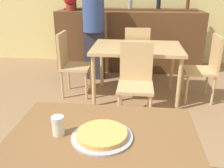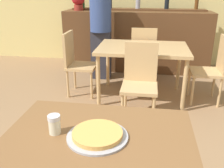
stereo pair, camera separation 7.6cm
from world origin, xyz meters
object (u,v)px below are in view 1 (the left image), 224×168
(chair_far_side_back, at_px, (137,52))
(person_standing, at_px, (94,25))
(potted_plant, at_px, (70,0))
(chair_far_side_right, at_px, (206,65))
(pizza_tray, at_px, (101,135))
(chair_far_side_left, at_px, (70,61))
(cheese_shaker, at_px, (58,126))
(chair_far_side_front, at_px, (136,77))

(chair_far_side_back, height_order, person_standing, person_standing)
(potted_plant, bearing_deg, chair_far_side_right, -30.06)
(person_standing, height_order, potted_plant, person_standing)
(pizza_tray, distance_m, potted_plant, 3.60)
(person_standing, bearing_deg, chair_far_side_back, -9.33)
(chair_far_side_back, xyz_separation_m, chair_far_side_left, (-0.93, -0.59, 0.00))
(potted_plant, bearing_deg, chair_far_side_left, -77.21)
(chair_far_side_back, xyz_separation_m, cheese_shaker, (-0.40, -2.76, 0.28))
(chair_far_side_back, bearing_deg, pizza_tray, 86.59)
(chair_far_side_front, bearing_deg, cheese_shaker, -104.21)
(chair_far_side_front, xyz_separation_m, cheese_shaker, (-0.40, -1.58, 0.28))
(chair_far_side_front, distance_m, person_standing, 1.53)
(chair_far_side_right, height_order, cheese_shaker, chair_far_side_right)
(chair_far_side_left, height_order, chair_far_side_right, same)
(chair_far_side_left, height_order, pizza_tray, chair_far_side_left)
(chair_far_side_left, bearing_deg, chair_far_side_front, -122.51)
(chair_far_side_front, relative_size, cheese_shaker, 8.28)
(chair_far_side_back, height_order, chair_far_side_right, same)
(chair_far_side_back, xyz_separation_m, chair_far_side_right, (0.93, -0.59, 0.00))
(chair_far_side_right, bearing_deg, chair_far_side_back, -122.51)
(pizza_tray, relative_size, potted_plant, 1.00)
(chair_far_side_left, xyz_separation_m, person_standing, (0.22, 0.71, 0.40))
(chair_far_side_left, relative_size, cheese_shaker, 8.28)
(pizza_tray, height_order, cheese_shaker, cheese_shaker)
(chair_far_side_left, bearing_deg, person_standing, -17.53)
(person_standing, bearing_deg, chair_far_side_right, -23.42)
(chair_far_side_right, xyz_separation_m, potted_plant, (-2.14, 1.24, 0.74))
(chair_far_side_right, relative_size, cheese_shaker, 8.28)
(cheese_shaker, bearing_deg, person_standing, 96.08)
(chair_far_side_front, relative_size, chair_far_side_back, 1.00)
(chair_far_side_left, xyz_separation_m, cheese_shaker, (0.53, -2.17, 0.28))
(chair_far_side_front, distance_m, chair_far_side_right, 1.10)
(chair_far_side_front, distance_m, potted_plant, 2.32)
(chair_far_side_left, relative_size, potted_plant, 2.73)
(chair_far_side_back, distance_m, chair_far_side_right, 1.10)
(chair_far_side_left, bearing_deg, potted_plant, 12.79)
(chair_far_side_front, distance_m, chair_far_side_back, 1.18)
(chair_far_side_right, relative_size, person_standing, 0.54)
(chair_far_side_front, xyz_separation_m, pizza_tray, (-0.16, -1.58, 0.25))
(person_standing, xyz_separation_m, potted_plant, (-0.50, 0.53, 0.35))
(chair_far_side_left, distance_m, chair_far_side_right, 1.86)
(chair_far_side_front, relative_size, pizza_tray, 2.73)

